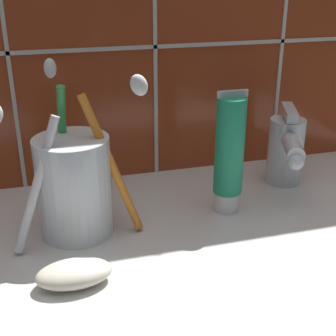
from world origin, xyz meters
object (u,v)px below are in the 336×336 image
Objects in this scene: toothbrush_cup at (74,184)px; toothpaste_tube at (229,154)px; soap_bar at (74,274)px; sink_faucet at (287,149)px.

toothbrush_cup reaches higher than toothpaste_tube.
toothpaste_tube is 2.09× the size of soap_bar.
soap_bar is (-29.37, -14.48, -3.93)cm from sink_faucet.
toothpaste_tube is 1.29× the size of sink_faucet.
toothbrush_cup is at bearing -59.15° from sink_faucet.
toothbrush_cup is 17.92cm from toothpaste_tube.
sink_faucet is at bearing 26.25° from soap_bar.
sink_faucet is at bearing 25.42° from toothpaste_tube.
soap_bar is (-19.08, -9.60, -6.24)cm from toothpaste_tube.
toothbrush_cup is at bearing 82.72° from soap_bar.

